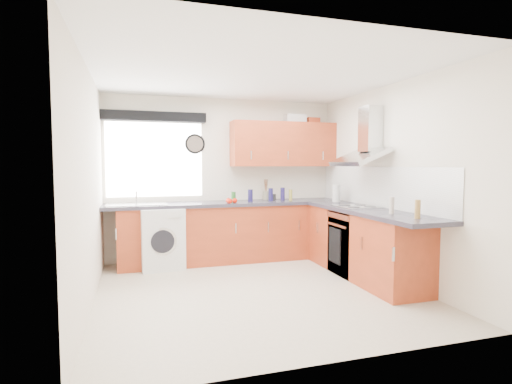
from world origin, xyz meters
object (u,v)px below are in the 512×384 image
object	(u,v)px
extractor_hood	(365,143)
washing_machine	(161,238)
oven	(356,243)
upper_cabinets	(284,144)

from	to	relation	value
extractor_hood	washing_machine	xyz separation A→B (m)	(-2.60, 1.10, -1.34)
oven	extractor_hood	bearing A→B (deg)	-0.00
oven	extractor_hood	distance (m)	1.35
oven	washing_machine	world-z (taller)	washing_machine
oven	washing_machine	distance (m)	2.73
oven	extractor_hood	size ratio (longest dim) A/B	1.09
oven	washing_machine	size ratio (longest dim) A/B	0.98
oven	upper_cabinets	xyz separation A→B (m)	(-0.55, 1.32, 1.38)
upper_cabinets	washing_machine	bearing A→B (deg)	-173.42
oven	upper_cabinets	bearing A→B (deg)	112.54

